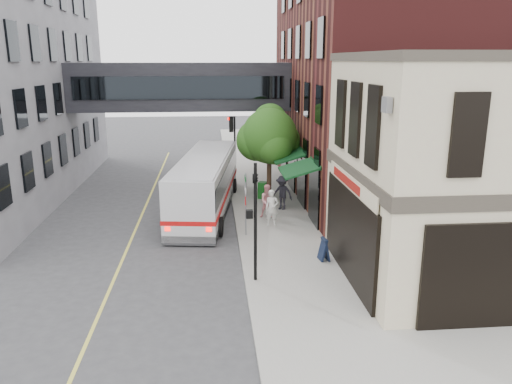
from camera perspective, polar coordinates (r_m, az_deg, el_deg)
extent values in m
plane|color=#38383A|center=(17.38, -0.81, -13.24)|extent=(120.00, 120.00, 0.00)
cube|color=gray|center=(30.55, 0.90, -0.51)|extent=(4.00, 60.00, 0.15)
cube|color=beige|center=(20.46, 24.68, 1.91)|extent=(10.00, 8.00, 8.15)
cube|color=#38332B|center=(20.45, 24.71, 2.11)|extent=(10.12, 8.12, 0.50)
cube|color=#38332B|center=(20.04, 26.02, 13.75)|extent=(10.12, 8.12, 0.30)
cube|color=black|center=(19.10, 10.60, -4.77)|extent=(0.14, 6.40, 3.40)
cube|color=black|center=(19.09, 10.48, -4.77)|extent=(0.04, 5.90, 3.00)
cube|color=maroon|center=(19.09, 10.22, 1.35)|extent=(0.03, 3.60, 0.32)
cube|color=#481616|center=(32.29, 15.36, 12.27)|extent=(12.00, 18.00, 14.00)
cube|color=black|center=(29.81, 3.16, 4.84)|extent=(1.80, 13.00, 0.40)
cube|color=black|center=(33.38, -8.56, 11.83)|extent=(14.00, 3.00, 3.00)
cube|color=black|center=(31.83, -8.71, 11.69)|extent=(13.00, 0.08, 1.40)
cube|color=black|center=(34.92, -8.42, 11.97)|extent=(13.00, 0.08, 1.40)
cylinder|color=black|center=(18.30, -0.07, -3.57)|extent=(0.12, 0.12, 4.50)
cube|color=black|center=(18.17, -0.77, -2.54)|extent=(0.25, 0.22, 0.30)
imported|color=black|center=(17.80, -0.08, 2.09)|extent=(0.20, 0.16, 1.00)
cylinder|color=black|center=(32.84, -2.43, 4.73)|extent=(0.12, 0.12, 4.50)
cube|color=black|center=(32.77, -2.82, 5.32)|extent=(0.25, 0.22, 0.30)
cube|color=black|center=(32.56, -2.85, 7.75)|extent=(0.28, 0.28, 1.00)
sphere|color=#FF0C05|center=(32.52, -3.14, 8.36)|extent=(0.18, 0.18, 0.18)
cylinder|color=gray|center=(23.28, -1.18, -1.43)|extent=(0.08, 0.08, 3.00)
cube|color=white|center=(23.09, -1.23, 0.23)|extent=(0.03, 0.75, 0.22)
cube|color=#0C591E|center=(22.96, -1.24, 1.56)|extent=(0.03, 0.70, 0.18)
cube|color=#B20C0C|center=(23.22, -1.23, -0.96)|extent=(0.03, 0.30, 0.40)
cylinder|color=#382619|center=(29.25, 1.51, 1.77)|extent=(0.28, 0.28, 2.80)
sphere|color=#174913|center=(28.80, 1.54, 6.42)|extent=(3.20, 3.20, 3.20)
sphere|color=#174913|center=(29.45, 2.98, 5.81)|extent=(2.20, 2.20, 2.20)
sphere|color=#174913|center=(29.06, 0.09, 5.91)|extent=(2.40, 2.40, 2.40)
sphere|color=#174913|center=(29.29, 1.61, 8.14)|extent=(2.00, 2.00, 2.00)
cube|color=#D8CC4C|center=(26.85, -13.21, -3.26)|extent=(0.12, 40.00, 0.01)
cube|color=silver|center=(27.61, -5.79, 1.04)|extent=(3.93, 11.48, 2.84)
cube|color=black|center=(27.49, -5.81, 2.03)|extent=(3.97, 11.30, 1.03)
cube|color=#B20C0C|center=(27.73, -5.76, 0.05)|extent=(3.99, 11.51, 0.22)
cylinder|color=black|center=(24.25, -9.96, -3.86)|extent=(0.42, 1.01, 0.98)
cylinder|color=black|center=(23.85, -4.19, -3.99)|extent=(0.42, 1.01, 0.98)
cylinder|color=black|center=(31.63, -6.98, 0.69)|extent=(0.42, 1.01, 0.98)
cylinder|color=black|center=(31.32, -2.56, 0.65)|extent=(0.42, 1.01, 0.98)
imported|color=silver|center=(24.79, 1.83, -1.83)|extent=(0.68, 0.47, 1.82)
imported|color=pink|center=(26.07, 1.37, -1.05)|extent=(0.88, 0.69, 1.77)
imported|color=black|center=(27.48, 3.00, -0.08)|extent=(1.41, 1.26, 1.90)
cube|color=#135618|center=(29.77, 0.78, 0.22)|extent=(0.64, 0.61, 1.00)
cube|color=black|center=(20.89, 7.78, -6.49)|extent=(0.42, 0.58, 0.95)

